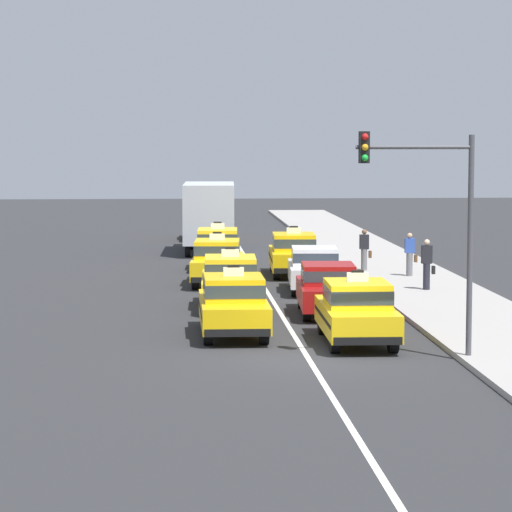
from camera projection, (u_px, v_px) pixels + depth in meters
The scene contains 17 objects.
ground_plane at pixel (308, 358), 31.42m from camera, with size 160.00×160.00×0.00m, color #2B2B2D.
lane_stripe_left_right at pixel (255, 272), 51.29m from camera, with size 0.14×80.00×0.01m, color silver.
sidewalk_curb at pixel (416, 283), 46.69m from camera, with size 4.00×90.00×0.15m, color #9E9993.
taxi_left_nearest at pixel (233, 304), 34.87m from camera, with size 1.82×4.56×1.96m.
taxi_left_second at pixel (230, 281), 40.42m from camera, with size 1.96×4.62×1.96m.
taxi_left_third at pixel (217, 261), 46.84m from camera, with size 2.12×4.67×1.96m.
taxi_left_fourth at pixel (218, 248), 52.39m from camera, with size 2.03×4.64×1.96m.
box_truck_left_fifth at pixel (209, 215), 59.77m from camera, with size 2.52×7.05×3.27m.
taxi_left_sixth at pixel (202, 223), 67.28m from camera, with size 1.85×4.57×1.96m.
taxi_right_nearest at pixel (357, 311), 33.56m from camera, with size 1.89×4.59×1.96m.
sedan_right_second at pixel (328, 287), 38.92m from camera, with size 1.98×4.39×1.58m.
sedan_right_third at pixel (314, 268), 44.67m from camera, with size 2.05×4.41×1.58m.
taxi_right_fourth at pixel (294, 253), 49.89m from camera, with size 1.99×4.63×1.96m.
pedestrian_near_crosswalk at pixel (427, 264), 44.10m from camera, with size 0.47×0.24×1.75m.
pedestrian_mid_block at pixel (364, 250), 50.46m from camera, with size 0.47×0.24×1.63m.
pedestrian_by_storefront at pixel (410, 254), 48.39m from camera, with size 0.47×0.24×1.65m.
traffic_light_pole at pixel (431, 205), 30.56m from camera, with size 2.87×0.33×5.58m.
Camera 1 is at (-3.35, -30.89, 5.48)m, focal length 89.39 mm.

